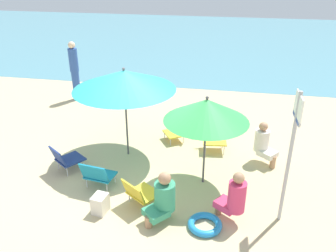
{
  "coord_description": "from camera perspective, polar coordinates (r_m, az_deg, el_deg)",
  "views": [
    {
      "loc": [
        1.9,
        -6.06,
        4.04
      ],
      "look_at": [
        0.63,
        0.7,
        0.7
      ],
      "focal_mm": 37.46,
      "sensor_mm": 36.0,
      "label": 1
    }
  ],
  "objects": [
    {
      "name": "beach_chair_b",
      "position": [
        6.85,
        -11.42,
        -7.7
      ],
      "size": [
        0.61,
        0.58,
        0.6
      ],
      "rotation": [
        0.0,
        0.0,
        1.42
      ],
      "color": "teal",
      "rests_on": "ground_plane"
    },
    {
      "name": "umbrella_green",
      "position": [
        6.33,
        6.29,
        2.56
      ],
      "size": [
        1.57,
        1.57,
        1.82
      ],
      "color": "#4C4C51",
      "rests_on": "ground_plane"
    },
    {
      "name": "person_b",
      "position": [
        7.7,
        15.3,
        -2.66
      ],
      "size": [
        0.53,
        0.5,
        0.93
      ],
      "rotation": [
        0.0,
        0.0,
        5.58
      ],
      "color": "silver",
      "rests_on": "ground_plane"
    },
    {
      "name": "beach_chair_a",
      "position": [
        7.51,
        -16.34,
        -5.06
      ],
      "size": [
        0.71,
        0.74,
        0.59
      ],
      "rotation": [
        0.0,
        0.0,
        0.95
      ],
      "color": "navy",
      "rests_on": "ground_plane"
    },
    {
      "name": "person_d",
      "position": [
        5.92,
        10.68,
        -11.3
      ],
      "size": [
        0.53,
        0.47,
        1.0
      ],
      "rotation": [
        0.0,
        0.0,
        2.54
      ],
      "color": "#DB3866",
      "rests_on": "ground_plane"
    },
    {
      "name": "ground_plane",
      "position": [
        7.52,
        -5.73,
        -6.72
      ],
      "size": [
        40.0,
        40.0,
        0.0
      ],
      "primitive_type": "plane",
      "color": "#D3BC8C"
    },
    {
      "name": "swim_ring",
      "position": [
        6.03,
        6.02,
        -15.64
      ],
      "size": [
        0.57,
        0.57,
        0.11
      ],
      "primitive_type": "torus",
      "color": "#238CD8",
      "rests_on": "ground_plane"
    },
    {
      "name": "umbrella_teal",
      "position": [
        7.3,
        -7.15,
        7.44
      ],
      "size": [
        2.16,
        2.16,
        2.02
      ],
      "color": "#4C4C51",
      "rests_on": "ground_plane"
    },
    {
      "name": "beach_bag",
      "position": [
        6.33,
        -10.97,
        -12.33
      ],
      "size": [
        0.27,
        0.31,
        0.34
      ],
      "primitive_type": "cube",
      "rotation": [
        0.0,
        0.0,
        1.41
      ],
      "color": "silver",
      "rests_on": "ground_plane"
    },
    {
      "name": "person_a",
      "position": [
        5.89,
        -0.86,
        -11.64
      ],
      "size": [
        0.55,
        0.56,
        0.93
      ],
      "rotation": [
        0.0,
        0.0,
        3.98
      ],
      "color": "#389970",
      "rests_on": "ground_plane"
    },
    {
      "name": "warning_sign",
      "position": [
        5.65,
        19.6,
        -2.23
      ],
      "size": [
        0.06,
        0.51,
        2.31
      ],
      "rotation": [
        0.0,
        0.0,
        0.03
      ],
      "color": "#ADADB2",
      "rests_on": "ground_plane"
    },
    {
      "name": "beach_chair_d",
      "position": [
        8.45,
        1.59,
        -0.64
      ],
      "size": [
        0.68,
        0.68,
        0.53
      ],
      "rotation": [
        0.0,
        0.0,
        -2.58
      ],
      "color": "gold",
      "rests_on": "ground_plane"
    },
    {
      "name": "beach_chair_c",
      "position": [
        8.1,
        7.58,
        -1.63
      ],
      "size": [
        0.58,
        0.58,
        0.61
      ],
      "rotation": [
        0.0,
        0.0,
        -1.45
      ],
      "color": "gold",
      "rests_on": "ground_plane"
    },
    {
      "name": "beach_chair_e",
      "position": [
        6.34,
        -4.66,
        -10.74
      ],
      "size": [
        0.72,
        0.73,
        0.53
      ],
      "rotation": [
        0.0,
        0.0,
        0.96
      ],
      "color": "gold",
      "rests_on": "ground_plane"
    },
    {
      "name": "sea_water",
      "position": [
        19.68,
        5.06,
        13.96
      ],
      "size": [
        40.0,
        16.0,
        0.01
      ],
      "primitive_type": "cube",
      "color": "#5693A3",
      "rests_on": "ground_plane"
    },
    {
      "name": "person_c",
      "position": [
        11.11,
        -14.97,
        8.76
      ],
      "size": [
        0.27,
        0.27,
        1.8
      ],
      "rotation": [
        0.0,
        0.0,
        6.09
      ],
      "color": "#2D519E",
      "rests_on": "ground_plane"
    }
  ]
}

